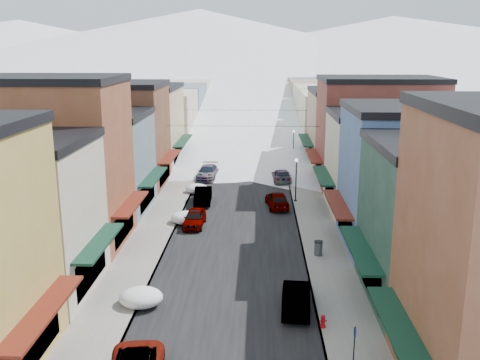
# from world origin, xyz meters

# --- Properties ---
(road) EXTENTS (10.00, 160.00, 0.01)m
(road) POSITION_xyz_m (0.00, 60.00, 0.01)
(road) COLOR black
(road) RESTS_ON ground
(sidewalk_left) EXTENTS (3.20, 160.00, 0.15)m
(sidewalk_left) POSITION_xyz_m (-6.60, 60.00, 0.07)
(sidewalk_left) COLOR gray
(sidewalk_left) RESTS_ON ground
(sidewalk_right) EXTENTS (3.20, 160.00, 0.15)m
(sidewalk_right) POSITION_xyz_m (6.60, 60.00, 0.07)
(sidewalk_right) COLOR gray
(sidewalk_right) RESTS_ON ground
(curb_left) EXTENTS (0.10, 160.00, 0.15)m
(curb_left) POSITION_xyz_m (-5.05, 60.00, 0.07)
(curb_left) COLOR slate
(curb_left) RESTS_ON ground
(curb_right) EXTENTS (0.10, 160.00, 0.15)m
(curb_right) POSITION_xyz_m (5.05, 60.00, 0.07)
(curb_right) COLOR slate
(curb_right) RESTS_ON ground
(bldg_l_cream) EXTENTS (11.30, 8.20, 9.50)m
(bldg_l_cream) POSITION_xyz_m (-13.19, 12.50, 4.76)
(bldg_l_cream) COLOR beige
(bldg_l_cream) RESTS_ON ground
(bldg_l_brick_near) EXTENTS (12.30, 8.20, 12.50)m
(bldg_l_brick_near) POSITION_xyz_m (-13.69, 20.50, 6.26)
(bldg_l_brick_near) COLOR brown
(bldg_l_brick_near) RESTS_ON ground
(bldg_l_grayblue) EXTENTS (11.30, 9.20, 9.00)m
(bldg_l_grayblue) POSITION_xyz_m (-13.19, 29.00, 4.51)
(bldg_l_grayblue) COLOR slate
(bldg_l_grayblue) RESTS_ON ground
(bldg_l_brick_far) EXTENTS (13.30, 9.20, 11.00)m
(bldg_l_brick_far) POSITION_xyz_m (-14.19, 38.00, 5.51)
(bldg_l_brick_far) COLOR brown
(bldg_l_brick_far) RESTS_ON ground
(bldg_l_tan) EXTENTS (11.30, 11.20, 10.00)m
(bldg_l_tan) POSITION_xyz_m (-13.19, 48.00, 5.01)
(bldg_l_tan) COLOR tan
(bldg_l_tan) RESTS_ON ground
(bldg_r_green) EXTENTS (11.30, 9.20, 9.50)m
(bldg_r_green) POSITION_xyz_m (13.19, 12.00, 4.76)
(bldg_r_green) COLOR #1C3C30
(bldg_r_green) RESTS_ON ground
(bldg_r_blue) EXTENTS (11.30, 9.20, 10.50)m
(bldg_r_blue) POSITION_xyz_m (13.19, 21.00, 5.26)
(bldg_r_blue) COLOR #426196
(bldg_r_blue) RESTS_ON ground
(bldg_r_cream) EXTENTS (12.30, 9.20, 9.00)m
(bldg_r_cream) POSITION_xyz_m (13.69, 30.00, 4.51)
(bldg_r_cream) COLOR beige
(bldg_r_cream) RESTS_ON ground
(bldg_r_brick_far) EXTENTS (13.30, 9.20, 11.50)m
(bldg_r_brick_far) POSITION_xyz_m (14.19, 39.00, 5.76)
(bldg_r_brick_far) COLOR maroon
(bldg_r_brick_far) RESTS_ON ground
(bldg_r_tan) EXTENTS (11.30, 11.20, 9.50)m
(bldg_r_tan) POSITION_xyz_m (13.19, 49.00, 4.76)
(bldg_r_tan) COLOR #967B62
(bldg_r_tan) RESTS_ON ground
(distant_blocks) EXTENTS (34.00, 55.00, 8.00)m
(distant_blocks) POSITION_xyz_m (0.00, 83.00, 4.00)
(distant_blocks) COLOR gray
(distant_blocks) RESTS_ON ground
(mountain_ridge) EXTENTS (670.00, 340.00, 34.00)m
(mountain_ridge) POSITION_xyz_m (-19.47, 277.18, 14.36)
(mountain_ridge) COLOR silver
(mountain_ridge) RESTS_ON ground
(overhead_cables) EXTENTS (16.40, 15.04, 0.04)m
(overhead_cables) POSITION_xyz_m (0.00, 47.50, 6.20)
(overhead_cables) COLOR black
(overhead_cables) RESTS_ON ground
(car_silver_sedan) EXTENTS (1.78, 4.10, 1.38)m
(car_silver_sedan) POSITION_xyz_m (-3.50, 25.00, 0.69)
(car_silver_sedan) COLOR #9DA0A5
(car_silver_sedan) RESTS_ON ground
(car_dark_hatch) EXTENTS (1.73, 4.46, 1.45)m
(car_dark_hatch) POSITION_xyz_m (-3.50, 31.74, 0.72)
(car_dark_hatch) COLOR black
(car_dark_hatch) RESTS_ON ground
(car_silver_wagon) EXTENTS (2.37, 5.21, 1.48)m
(car_silver_wagon) POSITION_xyz_m (-3.99, 41.55, 0.74)
(car_silver_wagon) COLOR #A2A4AA
(car_silver_wagon) RESTS_ON ground
(car_green_sedan) EXTENTS (1.84, 4.52, 1.46)m
(car_green_sedan) POSITION_xyz_m (3.93, 10.72, 0.73)
(car_green_sedan) COLOR black
(car_green_sedan) RESTS_ON ground
(car_gray_suv) EXTENTS (2.35, 4.65, 1.52)m
(car_gray_suv) POSITION_xyz_m (3.50, 30.51, 0.76)
(car_gray_suv) COLOR #9C9FA4
(car_gray_suv) RESTS_ON ground
(car_black_sedan) EXTENTS (2.17, 4.82, 1.37)m
(car_black_sedan) POSITION_xyz_m (4.30, 40.36, 0.69)
(car_black_sedan) COLOR black
(car_black_sedan) RESTS_ON ground
(car_lane_silver) EXTENTS (2.04, 4.11, 1.35)m
(car_lane_silver) POSITION_xyz_m (-2.16, 54.34, 0.67)
(car_lane_silver) COLOR #9FA2A6
(car_lane_silver) RESTS_ON ground
(car_lane_white) EXTENTS (2.75, 5.78, 1.59)m
(car_lane_white) POSITION_xyz_m (0.86, 65.59, 0.80)
(car_lane_white) COLOR white
(car_lane_white) RESTS_ON ground
(fire_hydrant) EXTENTS (0.40, 0.31, 0.69)m
(fire_hydrant) POSITION_xyz_m (5.20, 8.52, 0.47)
(fire_hydrant) COLOR #B00910
(fire_hydrant) RESTS_ON sidewalk_right
(parking_sign) EXTENTS (0.07, 0.27, 2.00)m
(parking_sign) POSITION_xyz_m (6.19, 5.02, 1.32)
(parking_sign) COLOR black
(parking_sign) RESTS_ON sidewalk_right
(trash_can) EXTENTS (0.62, 0.62, 1.05)m
(trash_can) POSITION_xyz_m (6.02, 18.54, 0.68)
(trash_can) COLOR #505254
(trash_can) RESTS_ON sidewalk_right
(streetlamp_near) EXTENTS (0.34, 0.34, 4.15)m
(streetlamp_near) POSITION_xyz_m (5.32, 32.25, 2.77)
(streetlamp_near) COLOR black
(streetlamp_near) RESTS_ON sidewalk_right
(streetlamp_far) EXTENTS (0.33, 0.33, 3.92)m
(streetlamp_far) POSITION_xyz_m (6.27, 51.51, 2.62)
(streetlamp_far) COLOR black
(streetlamp_far) RESTS_ON sidewalk_right
(snow_pile_near) EXTENTS (2.52, 2.75, 1.07)m
(snow_pile_near) POSITION_xyz_m (-4.88, 10.90, 0.51)
(snow_pile_near) COLOR white
(snow_pile_near) RESTS_ON ground
(snow_pile_mid) EXTENTS (2.54, 2.76, 1.07)m
(snow_pile_mid) POSITION_xyz_m (-4.28, 25.59, 0.51)
(snow_pile_mid) COLOR white
(snow_pile_mid) RESTS_ON ground
(snow_pile_far) EXTENTS (2.32, 2.63, 0.98)m
(snow_pile_far) POSITION_xyz_m (-4.43, 35.23, 0.47)
(snow_pile_far) COLOR white
(snow_pile_far) RESTS_ON ground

